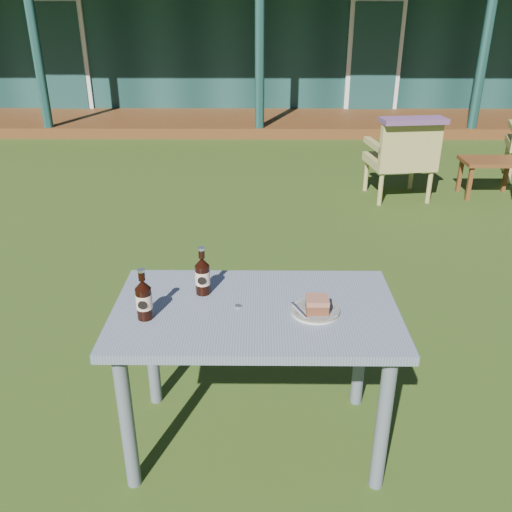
{
  "coord_description": "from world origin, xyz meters",
  "views": [
    {
      "loc": [
        0.02,
        -3.57,
        1.88
      ],
      "look_at": [
        0.0,
        -1.3,
        0.82
      ],
      "focal_mm": 38.0,
      "sensor_mm": 36.0,
      "label": 1
    }
  ],
  "objects_px": {
    "side_table": "(491,165)",
    "plate": "(315,310)",
    "cola_bottle_far": "(144,299)",
    "armchair_left": "(403,156)",
    "cola_bottle_near": "(203,275)",
    "cake_slice": "(317,304)",
    "cafe_table": "(255,328)"
  },
  "relations": [
    {
      "from": "plate",
      "to": "cake_slice",
      "type": "distance_m",
      "value": 0.04
    },
    {
      "from": "plate",
      "to": "armchair_left",
      "type": "xyz_separation_m",
      "value": [
        1.23,
        3.55,
        -0.26
      ]
    },
    {
      "from": "armchair_left",
      "to": "cafe_table",
      "type": "bearing_deg",
      "value": -112.83
    },
    {
      "from": "cola_bottle_far",
      "to": "side_table",
      "type": "height_order",
      "value": "cola_bottle_far"
    },
    {
      "from": "plate",
      "to": "armchair_left",
      "type": "relative_size",
      "value": 0.25
    },
    {
      "from": "plate",
      "to": "cola_bottle_near",
      "type": "relative_size",
      "value": 0.93
    },
    {
      "from": "plate",
      "to": "side_table",
      "type": "bearing_deg",
      "value": 59.0
    },
    {
      "from": "cafe_table",
      "to": "armchair_left",
      "type": "height_order",
      "value": "armchair_left"
    },
    {
      "from": "armchair_left",
      "to": "side_table",
      "type": "bearing_deg",
      "value": 6.6
    },
    {
      "from": "side_table",
      "to": "plate",
      "type": "bearing_deg",
      "value": -121.0
    },
    {
      "from": "side_table",
      "to": "cafe_table",
      "type": "bearing_deg",
      "value": -124.02
    },
    {
      "from": "cola_bottle_far",
      "to": "side_table",
      "type": "xyz_separation_m",
      "value": [
        2.9,
        3.72,
        -0.47
      ]
    },
    {
      "from": "cafe_table",
      "to": "side_table",
      "type": "distance_m",
      "value": 4.39
    },
    {
      "from": "cafe_table",
      "to": "cake_slice",
      "type": "bearing_deg",
      "value": -10.73
    },
    {
      "from": "cake_slice",
      "to": "armchair_left",
      "type": "height_order",
      "value": "armchair_left"
    },
    {
      "from": "cola_bottle_far",
      "to": "armchair_left",
      "type": "bearing_deg",
      "value": 61.87
    },
    {
      "from": "cola_bottle_far",
      "to": "plate",
      "type": "bearing_deg",
      "value": 4.14
    },
    {
      "from": "cafe_table",
      "to": "armchair_left",
      "type": "distance_m",
      "value": 3.82
    },
    {
      "from": "cafe_table",
      "to": "cake_slice",
      "type": "relative_size",
      "value": 13.04
    },
    {
      "from": "cola_bottle_near",
      "to": "armchair_left",
      "type": "bearing_deg",
      "value": 63.22
    },
    {
      "from": "cafe_table",
      "to": "cola_bottle_far",
      "type": "xyz_separation_m",
      "value": [
        -0.45,
        -0.09,
        0.19
      ]
    },
    {
      "from": "armchair_left",
      "to": "side_table",
      "type": "distance_m",
      "value": 0.98
    },
    {
      "from": "cola_bottle_far",
      "to": "armchair_left",
      "type": "xyz_separation_m",
      "value": [
        1.93,
        3.61,
        -0.34
      ]
    },
    {
      "from": "cola_bottle_near",
      "to": "cola_bottle_far",
      "type": "height_order",
      "value": "same"
    },
    {
      "from": "cola_bottle_far",
      "to": "cake_slice",
      "type": "bearing_deg",
      "value": 3.1
    },
    {
      "from": "plate",
      "to": "cola_bottle_far",
      "type": "xyz_separation_m",
      "value": [
        -0.69,
        -0.05,
        0.08
      ]
    },
    {
      "from": "cafe_table",
      "to": "cola_bottle_far",
      "type": "height_order",
      "value": "cola_bottle_far"
    },
    {
      "from": "cafe_table",
      "to": "cola_bottle_near",
      "type": "xyz_separation_m",
      "value": [
        -0.23,
        0.12,
        0.19
      ]
    },
    {
      "from": "cafe_table",
      "to": "cake_slice",
      "type": "distance_m",
      "value": 0.3
    },
    {
      "from": "cake_slice",
      "to": "plate",
      "type": "bearing_deg",
      "value": 115.86
    },
    {
      "from": "cola_bottle_near",
      "to": "armchair_left",
      "type": "xyz_separation_m",
      "value": [
        1.71,
        3.39,
        -0.34
      ]
    },
    {
      "from": "armchair_left",
      "to": "side_table",
      "type": "xyz_separation_m",
      "value": [
        0.97,
        0.11,
        -0.13
      ]
    }
  ]
}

